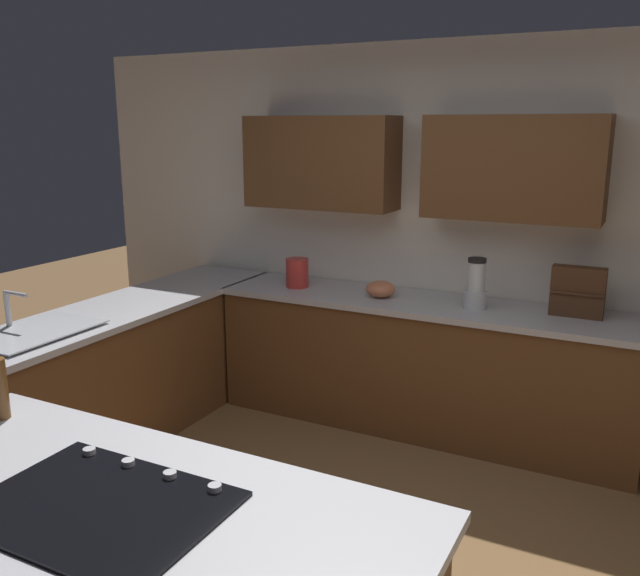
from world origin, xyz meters
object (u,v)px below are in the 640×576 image
Objects in this scene: mixing_bowl at (381,289)px; blender at (476,287)px; cooktop at (100,506)px; spice_rack at (578,292)px; kettle at (297,273)px; sink_unit at (33,331)px.

blender is at bearing -180.00° from mixing_bowl.
spice_rack is (-1.04, -2.92, 0.15)m from cooktop.
blender is 1.30m from kettle.
spice_rack is at bearing -109.56° from cooktop.
mixing_bowl is at bearing 4.65° from spice_rack.
cooktop is at bearing 107.04° from kettle.
kettle is (0.65, 0.00, 0.05)m from mixing_bowl.
cooktop is 2.85m from blender.
mixing_bowl is at bearing -85.67° from cooktop.
mixing_bowl is 1.26m from spice_rack.
mixing_bowl is at bearing 180.00° from kettle.
spice_rack is 1.51× the size of kettle.
cooktop is 3.74× the size of mixing_bowl.
sink_unit is at bearing 33.47° from spice_rack.
blender reaches higher than kettle.
spice_rack reaches higher than kettle.
cooktop is 2.82m from mixing_bowl.
cooktop is at bearing 94.33° from mixing_bowl.
spice_rack reaches higher than cooktop.
sink_unit is at bearing 65.00° from kettle.
mixing_bowl is (0.65, 0.00, -0.09)m from blender.
kettle is at bearing -115.00° from sink_unit.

